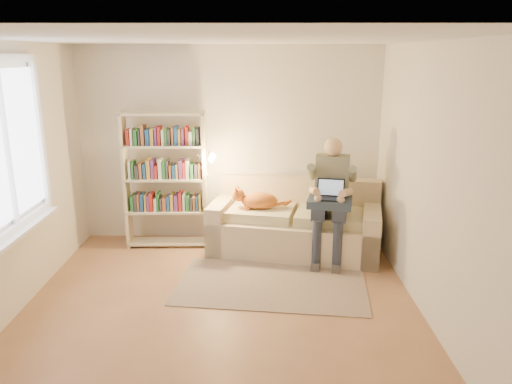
{
  "coord_description": "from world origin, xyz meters",
  "views": [
    {
      "loc": [
        0.38,
        -4.36,
        2.48
      ],
      "look_at": [
        0.35,
        1.0,
        0.99
      ],
      "focal_mm": 35.0,
      "sensor_mm": 36.0,
      "label": 1
    }
  ],
  "objects_px": {
    "bookshelf": "(166,174)",
    "laptop": "(331,194)",
    "cat": "(254,200)",
    "sofa": "(295,226)",
    "person": "(331,192)"
  },
  "relations": [
    {
      "from": "bookshelf",
      "to": "laptop",
      "type": "bearing_deg",
      "value": -15.66
    },
    {
      "from": "laptop",
      "to": "bookshelf",
      "type": "distance_m",
      "value": 2.14
    },
    {
      "from": "laptop",
      "to": "bookshelf",
      "type": "relative_size",
      "value": 0.21
    },
    {
      "from": "cat",
      "to": "laptop",
      "type": "bearing_deg",
      "value": -8.92
    },
    {
      "from": "sofa",
      "to": "bookshelf",
      "type": "xyz_separation_m",
      "value": [
        -1.68,
        0.15,
        0.66
      ]
    },
    {
      "from": "person",
      "to": "bookshelf",
      "type": "relative_size",
      "value": 0.84
    },
    {
      "from": "sofa",
      "to": "bookshelf",
      "type": "relative_size",
      "value": 1.28
    },
    {
      "from": "person",
      "to": "sofa",
      "type": "bearing_deg",
      "value": 160.55
    },
    {
      "from": "sofa",
      "to": "bookshelf",
      "type": "distance_m",
      "value": 1.81
    },
    {
      "from": "person",
      "to": "bookshelf",
      "type": "height_order",
      "value": "bookshelf"
    },
    {
      "from": "person",
      "to": "cat",
      "type": "height_order",
      "value": "person"
    },
    {
      "from": "cat",
      "to": "person",
      "type": "bearing_deg",
      "value": -1.36
    },
    {
      "from": "sofa",
      "to": "person",
      "type": "height_order",
      "value": "person"
    },
    {
      "from": "sofa",
      "to": "laptop",
      "type": "distance_m",
      "value": 0.77
    },
    {
      "from": "cat",
      "to": "bookshelf",
      "type": "distance_m",
      "value": 1.2
    }
  ]
}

